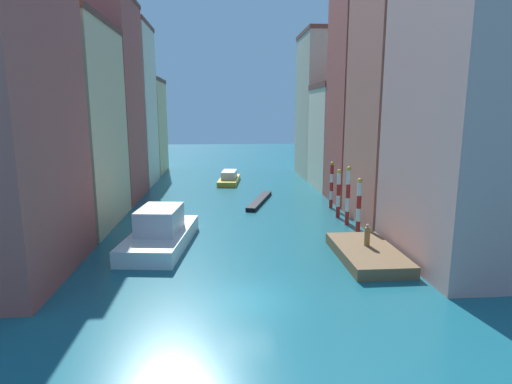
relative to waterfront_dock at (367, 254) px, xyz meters
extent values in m
plane|color=#196070|center=(-8.03, 19.09, -0.37)|extent=(154.00, 154.00, 0.00)
cube|color=beige|center=(-22.06, 10.25, 7.66)|extent=(7.76, 11.02, 16.05)
cube|color=brown|center=(-22.06, 10.25, 15.93)|extent=(7.91, 11.24, 0.49)
cube|color=#B25147|center=(-22.06, 20.92, 9.90)|extent=(7.76, 9.72, 20.54)
cube|color=beige|center=(-22.06, 30.87, 9.48)|extent=(7.76, 9.00, 19.69)
cube|color=brown|center=(-22.06, 30.87, 19.58)|extent=(7.91, 9.18, 0.51)
cube|color=#DBB77A|center=(-22.06, 40.72, 6.43)|extent=(7.76, 9.60, 13.59)
cube|color=brown|center=(-22.06, 40.72, 13.52)|extent=(7.91, 9.79, 0.58)
cube|color=tan|center=(6.00, -0.81, 9.57)|extent=(7.76, 10.50, 19.87)
cube|color=#C6705B|center=(6.00, 9.18, 9.86)|extent=(7.76, 8.50, 20.46)
cube|color=#B25147|center=(6.00, 17.46, 10.53)|extent=(7.76, 7.08, 21.79)
cube|color=beige|center=(6.00, 25.73, 5.64)|extent=(7.76, 8.93, 12.01)
cube|color=brown|center=(6.00, 25.73, 11.97)|extent=(7.91, 9.11, 0.65)
cube|color=#BCB299|center=(6.00, 35.37, 9.50)|extent=(7.76, 10.08, 19.72)
cube|color=brown|center=(6.00, 35.37, 19.62)|extent=(7.91, 10.28, 0.52)
cube|color=brown|center=(0.00, 0.00, 0.00)|extent=(3.65, 7.28, 0.73)
cylinder|color=olive|center=(0.15, 0.56, 0.97)|extent=(0.36, 0.36, 1.20)
sphere|color=tan|center=(0.15, 0.56, 1.70)|extent=(0.26, 0.26, 0.26)
cylinder|color=red|center=(1.20, 5.64, 0.14)|extent=(0.36, 0.36, 1.01)
cylinder|color=white|center=(1.20, 5.64, 1.15)|extent=(0.36, 0.36, 1.01)
cylinder|color=red|center=(1.20, 5.64, 2.17)|extent=(0.36, 0.36, 1.01)
cylinder|color=white|center=(1.20, 5.64, 3.18)|extent=(0.36, 0.36, 1.01)
sphere|color=gold|center=(1.20, 5.64, 3.83)|extent=(0.39, 0.39, 0.39)
cylinder|color=red|center=(1.13, 8.30, 0.21)|extent=(0.35, 0.35, 1.15)
cylinder|color=white|center=(1.13, 8.30, 1.36)|extent=(0.35, 0.35, 1.15)
cylinder|color=red|center=(1.13, 8.30, 2.52)|extent=(0.35, 0.35, 1.15)
cylinder|color=white|center=(1.13, 8.30, 3.67)|extent=(0.35, 0.35, 1.15)
sphere|color=gold|center=(1.13, 8.30, 4.39)|extent=(0.38, 0.38, 0.38)
cylinder|color=red|center=(1.02, 10.76, 0.14)|extent=(0.36, 0.36, 1.01)
cylinder|color=white|center=(1.02, 10.76, 1.15)|extent=(0.36, 0.36, 1.01)
cylinder|color=red|center=(1.02, 10.76, 2.16)|extent=(0.36, 0.36, 1.01)
cylinder|color=white|center=(1.02, 10.76, 3.17)|extent=(0.36, 0.36, 1.01)
sphere|color=gold|center=(1.02, 10.76, 3.82)|extent=(0.39, 0.39, 0.39)
cylinder|color=red|center=(1.36, 14.50, 0.06)|extent=(0.33, 0.33, 0.85)
cylinder|color=white|center=(1.36, 14.50, 0.91)|extent=(0.33, 0.33, 0.85)
cylinder|color=red|center=(1.36, 14.50, 1.77)|extent=(0.33, 0.33, 0.85)
cylinder|color=white|center=(1.36, 14.50, 2.62)|extent=(0.33, 0.33, 0.85)
cylinder|color=red|center=(1.36, 14.50, 3.47)|extent=(0.33, 0.33, 0.85)
sphere|color=gold|center=(1.36, 14.50, 4.03)|extent=(0.37, 0.37, 0.37)
cube|color=white|center=(-13.68, 3.80, 0.18)|extent=(4.80, 9.62, 1.08)
cube|color=silver|center=(-13.68, 3.80, 1.57)|extent=(3.09, 4.17, 1.71)
cube|color=black|center=(-5.41, 17.65, -0.17)|extent=(3.44, 8.77, 0.38)
cube|color=gold|center=(-8.38, 30.20, -0.05)|extent=(3.26, 7.70, 0.63)
cube|color=silver|center=(-8.38, 30.20, 0.75)|extent=(2.23, 4.04, 0.96)
camera|label=1|loc=(-9.23, -25.29, 9.08)|focal=29.57mm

